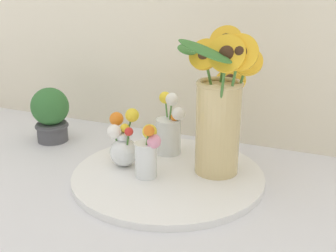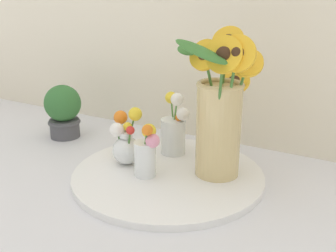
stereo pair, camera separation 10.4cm
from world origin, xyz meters
The scene contains 7 objects.
ground_plane centered at (0.00, 0.00, 0.00)m, with size 6.00×6.00×0.00m, color silver.
serving_tray centered at (-0.01, 0.03, 0.01)m, with size 0.52×0.52×0.02m.
mason_jar_sunflowers centered at (0.12, 0.09, 0.19)m, with size 0.24×0.26×0.39m.
vase_small_center centered at (-0.04, -0.01, 0.09)m, with size 0.07×0.06×0.15m.
vase_bulb_right centered at (-0.14, 0.03, 0.08)m, with size 0.10×0.09×0.16m.
vase_small_back centered at (-0.06, 0.16, 0.09)m, with size 0.09×0.08×0.19m.
potted_plant centered at (-0.48, 0.14, 0.10)m, with size 0.13×0.13×0.19m.
Camera 2 is at (0.48, -0.82, 0.49)m, focal length 42.00 mm.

